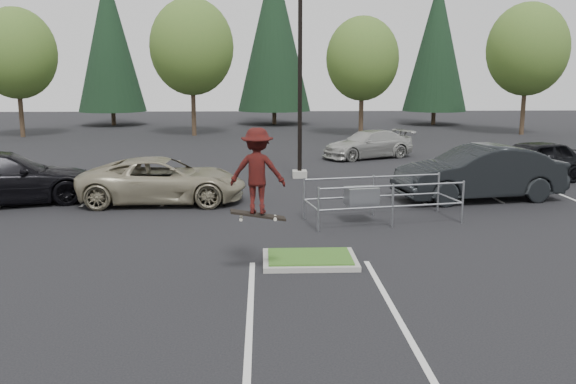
{
  "coord_description": "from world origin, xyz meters",
  "views": [
    {
      "loc": [
        -1.1,
        -13.77,
        4.36
      ],
      "look_at": [
        -0.45,
        1.5,
        1.4
      ],
      "focal_mm": 38.0,
      "sensor_mm": 36.0,
      "label": 1
    }
  ],
  "objects_px": {
    "decid_a": "(17,56)",
    "decid_d": "(527,52)",
    "light_pole": "(300,69)",
    "car_r_black": "(532,161)",
    "car_l_black": "(0,178)",
    "car_far_silver": "(370,144)",
    "conif_c": "(437,45)",
    "skateboarder": "(258,171)",
    "conif_b": "(274,33)",
    "car_l_tan": "(163,180)",
    "car_r_charc": "(479,173)",
    "cart_corral": "(366,196)",
    "decid_c": "(362,61)",
    "decid_b": "(192,50)",
    "conif_a": "(109,41)"
  },
  "relations": [
    {
      "from": "cart_corral",
      "to": "skateboarder",
      "type": "distance_m",
      "value": 6.05
    },
    {
      "from": "light_pole",
      "to": "car_r_black",
      "type": "distance_m",
      "value": 10.29
    },
    {
      "from": "decid_d",
      "to": "car_r_black",
      "type": "xyz_separation_m",
      "value": [
        -7.99,
        -19.74,
        -5.05
      ]
    },
    {
      "from": "car_l_black",
      "to": "decid_d",
      "type": "bearing_deg",
      "value": -69.28
    },
    {
      "from": "cart_corral",
      "to": "car_l_tan",
      "type": "relative_size",
      "value": 0.84
    },
    {
      "from": "decid_d",
      "to": "decid_a",
      "type": "bearing_deg",
      "value": -179.52
    },
    {
      "from": "conif_b",
      "to": "conif_c",
      "type": "relative_size",
      "value": 1.16
    },
    {
      "from": "skateboarder",
      "to": "car_l_black",
      "type": "relative_size",
      "value": 0.32
    },
    {
      "from": "decid_d",
      "to": "car_far_silver",
      "type": "xyz_separation_m",
      "value": [
        -13.41,
        -12.27,
        -5.18
      ]
    },
    {
      "from": "conif_a",
      "to": "decid_d",
      "type": "bearing_deg",
      "value": -16.81
    },
    {
      "from": "decid_d",
      "to": "cart_corral",
      "type": "relative_size",
      "value": 1.99
    },
    {
      "from": "light_pole",
      "to": "decid_b",
      "type": "bearing_deg",
      "value": 109.35
    },
    {
      "from": "car_l_black",
      "to": "conif_b",
      "type": "bearing_deg",
      "value": -35.72
    },
    {
      "from": "decid_a",
      "to": "conif_c",
      "type": "distance_m",
      "value": 33.4
    },
    {
      "from": "conif_a",
      "to": "conif_b",
      "type": "xyz_separation_m",
      "value": [
        14.0,
        0.5,
        0.75
      ]
    },
    {
      "from": "cart_corral",
      "to": "car_l_tan",
      "type": "bearing_deg",
      "value": 143.67
    },
    {
      "from": "decid_c",
      "to": "cart_corral",
      "type": "height_order",
      "value": "decid_c"
    },
    {
      "from": "conif_a",
      "to": "skateboarder",
      "type": "xyz_separation_m",
      "value": [
        12.8,
        -41.0,
        -4.76
      ]
    },
    {
      "from": "light_pole",
      "to": "decid_a",
      "type": "bearing_deg",
      "value": 135.75
    },
    {
      "from": "decid_c",
      "to": "conif_a",
      "type": "bearing_deg",
      "value": 153.04
    },
    {
      "from": "conif_c",
      "to": "car_far_silver",
      "type": "xyz_separation_m",
      "value": [
        -9.42,
        -21.43,
        -6.12
      ]
    },
    {
      "from": "light_pole",
      "to": "skateboarder",
      "type": "height_order",
      "value": "light_pole"
    },
    {
      "from": "decid_a",
      "to": "decid_d",
      "type": "distance_m",
      "value": 36.0
    },
    {
      "from": "decid_c",
      "to": "decid_d",
      "type": "height_order",
      "value": "decid_d"
    },
    {
      "from": "conif_c",
      "to": "car_r_charc",
      "type": "xyz_separation_m",
      "value": [
        -7.5,
        -32.46,
        -5.89
      ]
    },
    {
      "from": "conif_b",
      "to": "skateboarder",
      "type": "bearing_deg",
      "value": -91.66
    },
    {
      "from": "conif_c",
      "to": "car_r_black",
      "type": "xyz_separation_m",
      "value": [
        -4.0,
        -28.91,
        -5.98
      ]
    },
    {
      "from": "decid_a",
      "to": "conif_c",
      "type": "bearing_deg",
      "value": 16.48
    },
    {
      "from": "light_pole",
      "to": "cart_corral",
      "type": "distance_m",
      "value": 9.05
    },
    {
      "from": "conif_a",
      "to": "conif_c",
      "type": "distance_m",
      "value": 28.01
    },
    {
      "from": "decid_b",
      "to": "conif_c",
      "type": "bearing_deg",
      "value": 24.14
    },
    {
      "from": "light_pole",
      "to": "decid_c",
      "type": "height_order",
      "value": "light_pole"
    },
    {
      "from": "decid_c",
      "to": "car_far_silver",
      "type": "bearing_deg",
      "value": -96.85
    },
    {
      "from": "decid_a",
      "to": "car_r_black",
      "type": "relative_size",
      "value": 1.76
    },
    {
      "from": "decid_c",
      "to": "car_l_tan",
      "type": "distance_m",
      "value": 25.52
    },
    {
      "from": "car_l_black",
      "to": "car_r_black",
      "type": "bearing_deg",
      "value": -98.91
    },
    {
      "from": "conif_a",
      "to": "car_l_tan",
      "type": "xyz_separation_m",
      "value": [
        9.5,
        -33.0,
        -6.32
      ]
    },
    {
      "from": "car_l_black",
      "to": "car_far_silver",
      "type": "distance_m",
      "value": 18.3
    },
    {
      "from": "decid_d",
      "to": "conif_a",
      "type": "distance_m",
      "value": 33.44
    },
    {
      "from": "car_l_black",
      "to": "car_far_silver",
      "type": "relative_size",
      "value": 1.23
    },
    {
      "from": "conif_b",
      "to": "car_l_tan",
      "type": "height_order",
      "value": "conif_b"
    },
    {
      "from": "conif_a",
      "to": "conif_c",
      "type": "xyz_separation_m",
      "value": [
        28.0,
        -0.5,
        -0.25
      ]
    },
    {
      "from": "light_pole",
      "to": "car_l_black",
      "type": "height_order",
      "value": "light_pole"
    },
    {
      "from": "conif_c",
      "to": "cart_corral",
      "type": "height_order",
      "value": "conif_c"
    },
    {
      "from": "car_r_charc",
      "to": "car_r_black",
      "type": "height_order",
      "value": "car_r_charc"
    },
    {
      "from": "decid_d",
      "to": "conif_b",
      "type": "distance_m",
      "value": 20.76
    },
    {
      "from": "conif_c",
      "to": "decid_b",
      "type": "bearing_deg",
      "value": -155.86
    },
    {
      "from": "conif_a",
      "to": "cart_corral",
      "type": "relative_size",
      "value": 2.75
    },
    {
      "from": "car_l_black",
      "to": "car_r_charc",
      "type": "bearing_deg",
      "value": -108.97
    },
    {
      "from": "decid_c",
      "to": "conif_b",
      "type": "bearing_deg",
      "value": 119.32
    }
  ]
}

